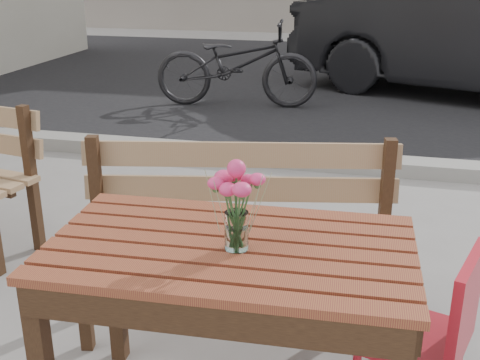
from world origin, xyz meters
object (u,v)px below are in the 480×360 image
object	(u,v)px
bicycle	(236,64)
main_vase	(236,195)
main_table	(230,277)
red_chair	(433,330)

from	to	relation	value
bicycle	main_vase	bearing A→B (deg)	-172.75
main_table	main_vase	size ratio (longest dim) A/B	4.09
red_chair	bicycle	bearing A→B (deg)	-140.61
main_table	red_chair	bearing A→B (deg)	10.04
main_table	red_chair	world-z (taller)	main_table
main_vase	bicycle	xyz separation A→B (m)	(-1.27, 5.17, -0.47)
main_table	main_vase	world-z (taller)	main_vase
red_chair	main_vase	xyz separation A→B (m)	(-0.68, -0.19, 0.53)
red_chair	bicycle	distance (m)	5.35
red_chair	main_vase	world-z (taller)	main_vase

